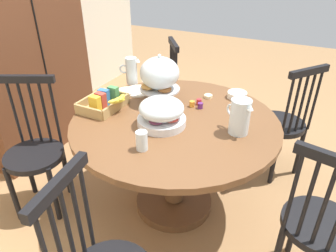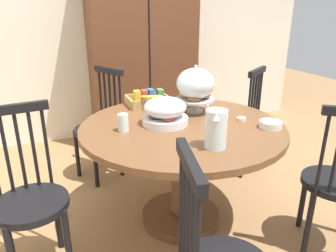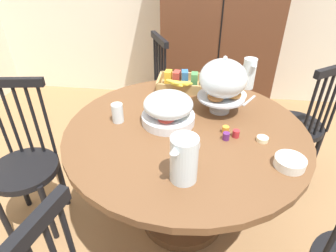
{
  "view_description": "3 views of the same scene",
  "coord_description": "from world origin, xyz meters",
  "px_view_note": "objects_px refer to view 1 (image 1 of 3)",
  "views": [
    {
      "loc": [
        -1.64,
        -0.84,
        1.7
      ],
      "look_at": [
        -0.16,
        -0.1,
        0.74
      ],
      "focal_mm": 33.26,
      "sensor_mm": 36.0,
      "label": 1
    },
    {
      "loc": [
        -0.85,
        -1.89,
        1.45
      ],
      "look_at": [
        -0.16,
        -0.1,
        0.74
      ],
      "focal_mm": 34.02,
      "sensor_mm": 36.0,
      "label": 2
    },
    {
      "loc": [
        0.01,
        -1.42,
        1.6
      ],
      "look_at": [
        -0.16,
        -0.1,
        0.74
      ],
      "focal_mm": 30.35,
      "sensor_mm": 36.0,
      "label": 3
    }
  ],
  "objects_px": {
    "windsor_chair_by_cabinet": "(282,125)",
    "china_plate_large": "(138,91)",
    "china_plate_small": "(127,91)",
    "windsor_chair_far_side": "(36,153)",
    "drinking_glass": "(142,141)",
    "fruit_platter_covered": "(161,113)",
    "windsor_chair_facing_door": "(159,97)",
    "pastry_stand_with_dome": "(160,75)",
    "butter_dish": "(208,96)",
    "cereal_bowl": "(237,95)",
    "dining_table": "(175,143)",
    "windsor_chair_near_window": "(319,228)",
    "wooden_armoire": "(17,43)",
    "milk_pitcher": "(131,72)",
    "cereal_basket": "(105,102)",
    "orange_juice_pitcher": "(240,118)"
  },
  "relations": [
    {
      "from": "wooden_armoire",
      "to": "windsor_chair_far_side",
      "type": "bearing_deg",
      "value": -130.55
    },
    {
      "from": "windsor_chair_facing_door",
      "to": "drinking_glass",
      "type": "height_order",
      "value": "windsor_chair_facing_door"
    },
    {
      "from": "butter_dish",
      "to": "cereal_basket",
      "type": "bearing_deg",
      "value": 129.91
    },
    {
      "from": "pastry_stand_with_dome",
      "to": "butter_dish",
      "type": "height_order",
      "value": "pastry_stand_with_dome"
    },
    {
      "from": "windsor_chair_far_side",
      "to": "milk_pitcher",
      "type": "height_order",
      "value": "windsor_chair_far_side"
    },
    {
      "from": "windsor_chair_near_window",
      "to": "cereal_bowl",
      "type": "xyz_separation_m",
      "value": [
        0.73,
        0.67,
        0.31
      ]
    },
    {
      "from": "wooden_armoire",
      "to": "china_plate_small",
      "type": "relative_size",
      "value": 13.07
    },
    {
      "from": "fruit_platter_covered",
      "to": "cereal_basket",
      "type": "relative_size",
      "value": 0.95
    },
    {
      "from": "windsor_chair_facing_door",
      "to": "butter_dish",
      "type": "bearing_deg",
      "value": -122.65
    },
    {
      "from": "china_plate_large",
      "to": "butter_dish",
      "type": "bearing_deg",
      "value": -74.98
    },
    {
      "from": "windsor_chair_far_side",
      "to": "pastry_stand_with_dome",
      "type": "xyz_separation_m",
      "value": [
        0.6,
        -0.67,
        0.49
      ]
    },
    {
      "from": "wooden_armoire",
      "to": "fruit_platter_covered",
      "type": "xyz_separation_m",
      "value": [
        -0.31,
        -1.56,
        -0.16
      ]
    },
    {
      "from": "windsor_chair_far_side",
      "to": "drinking_glass",
      "type": "xyz_separation_m",
      "value": [
        0.02,
        -0.86,
        0.34
      ]
    },
    {
      "from": "china_plate_small",
      "to": "drinking_glass",
      "type": "xyz_separation_m",
      "value": [
        -0.59,
        -0.48,
        0.04
      ]
    },
    {
      "from": "orange_juice_pitcher",
      "to": "milk_pitcher",
      "type": "bearing_deg",
      "value": 69.25
    },
    {
      "from": "windsor_chair_by_cabinet",
      "to": "pastry_stand_with_dome",
      "type": "relative_size",
      "value": 2.83
    },
    {
      "from": "fruit_platter_covered",
      "to": "drinking_glass",
      "type": "relative_size",
      "value": 2.73
    },
    {
      "from": "windsor_chair_facing_door",
      "to": "pastry_stand_with_dome",
      "type": "distance_m",
      "value": 0.85
    },
    {
      "from": "fruit_platter_covered",
      "to": "drinking_glass",
      "type": "distance_m",
      "value": 0.29
    },
    {
      "from": "windsor_chair_near_window",
      "to": "windsor_chair_by_cabinet",
      "type": "distance_m",
      "value": 1.06
    },
    {
      "from": "milk_pitcher",
      "to": "butter_dish",
      "type": "relative_size",
      "value": 3.51
    },
    {
      "from": "windsor_chair_by_cabinet",
      "to": "drinking_glass",
      "type": "relative_size",
      "value": 8.86
    },
    {
      "from": "fruit_platter_covered",
      "to": "orange_juice_pitcher",
      "type": "xyz_separation_m",
      "value": [
        0.12,
        -0.45,
        0.01
      ]
    },
    {
      "from": "dining_table",
      "to": "windsor_chair_far_side",
      "type": "height_order",
      "value": "windsor_chair_far_side"
    },
    {
      "from": "windsor_chair_facing_door",
      "to": "fruit_platter_covered",
      "type": "distance_m",
      "value": 1.1
    },
    {
      "from": "windsor_chair_by_cabinet",
      "to": "china_plate_large",
      "type": "xyz_separation_m",
      "value": [
        -0.5,
        1.02,
        0.29
      ]
    },
    {
      "from": "windsor_chair_far_side",
      "to": "china_plate_small",
      "type": "height_order",
      "value": "windsor_chair_far_side"
    },
    {
      "from": "wooden_armoire",
      "to": "milk_pitcher",
      "type": "bearing_deg",
      "value": -80.3
    },
    {
      "from": "windsor_chair_by_cabinet",
      "to": "drinking_glass",
      "type": "bearing_deg",
      "value": 152.28
    },
    {
      "from": "cereal_bowl",
      "to": "butter_dish",
      "type": "xyz_separation_m",
      "value": [
        -0.09,
        0.19,
        -0.01
      ]
    },
    {
      "from": "cereal_basket",
      "to": "cereal_bowl",
      "type": "xyz_separation_m",
      "value": [
        0.57,
        -0.76,
        -0.02
      ]
    },
    {
      "from": "cereal_basket",
      "to": "butter_dish",
      "type": "distance_m",
      "value": 0.74
    },
    {
      "from": "wooden_armoire",
      "to": "cereal_bowl",
      "type": "relative_size",
      "value": 14.0
    },
    {
      "from": "dining_table",
      "to": "windsor_chair_far_side",
      "type": "bearing_deg",
      "value": 115.09
    },
    {
      "from": "windsor_chair_near_window",
      "to": "orange_juice_pitcher",
      "type": "xyz_separation_m",
      "value": [
        0.26,
        0.53,
        0.38
      ]
    },
    {
      "from": "wooden_armoire",
      "to": "china_plate_small",
      "type": "height_order",
      "value": "wooden_armoire"
    },
    {
      "from": "windsor_chair_facing_door",
      "to": "cereal_bowl",
      "type": "height_order",
      "value": "windsor_chair_facing_door"
    },
    {
      "from": "fruit_platter_covered",
      "to": "wooden_armoire",
      "type": "bearing_deg",
      "value": 78.59
    },
    {
      "from": "china_plate_small",
      "to": "cereal_basket",
      "type": "bearing_deg",
      "value": -178.27
    },
    {
      "from": "china_plate_large",
      "to": "china_plate_small",
      "type": "height_order",
      "value": "china_plate_small"
    },
    {
      "from": "dining_table",
      "to": "windsor_chair_facing_door",
      "type": "relative_size",
      "value": 1.37
    },
    {
      "from": "dining_table",
      "to": "milk_pitcher",
      "type": "distance_m",
      "value": 0.74
    },
    {
      "from": "dining_table",
      "to": "windsor_chair_facing_door",
      "type": "distance_m",
      "value": 0.97
    },
    {
      "from": "windsor_chair_far_side",
      "to": "cereal_bowl",
      "type": "relative_size",
      "value": 6.96
    },
    {
      "from": "windsor_chair_facing_door",
      "to": "wooden_armoire",
      "type": "bearing_deg",
      "value": 119.13
    },
    {
      "from": "drinking_glass",
      "to": "windsor_chair_by_cabinet",
      "type": "bearing_deg",
      "value": -27.72
    },
    {
      "from": "windsor_chair_far_side",
      "to": "windsor_chair_facing_door",
      "type": "bearing_deg",
      "value": -15.32
    },
    {
      "from": "milk_pitcher",
      "to": "cereal_bowl",
      "type": "relative_size",
      "value": 1.5
    },
    {
      "from": "fruit_platter_covered",
      "to": "china_plate_small",
      "type": "distance_m",
      "value": 0.55
    },
    {
      "from": "milk_pitcher",
      "to": "cereal_bowl",
      "type": "distance_m",
      "value": 0.84
    }
  ]
}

